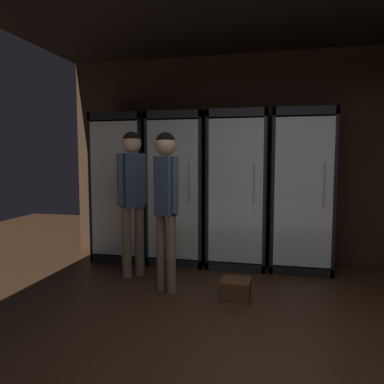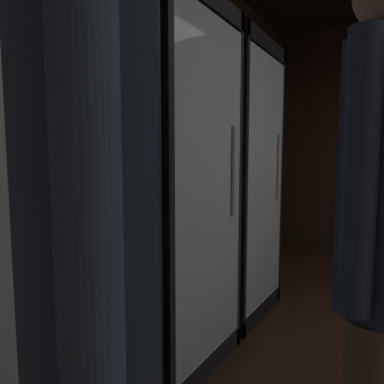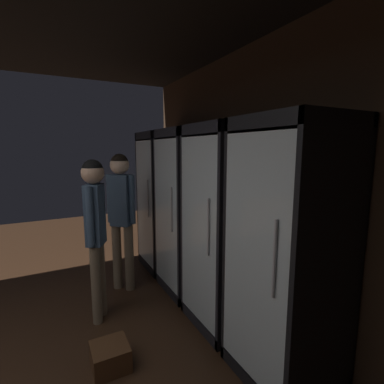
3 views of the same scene
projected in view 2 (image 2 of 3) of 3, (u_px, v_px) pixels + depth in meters
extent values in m
cube|color=#382619|center=(163.00, 127.00, 2.49)|extent=(6.00, 0.06, 2.80)
cube|color=black|center=(101.00, 196.00, 1.52)|extent=(0.04, 0.66, 1.99)
cube|color=silver|center=(88.00, 212.00, 1.06)|extent=(0.66, 0.02, 1.75)
cylinder|color=#B2B2B7|center=(140.00, 178.00, 1.22)|extent=(0.02, 0.02, 0.50)
cylinder|color=black|center=(66.00, 373.00, 1.44)|extent=(0.08, 0.08, 0.23)
cylinder|color=black|center=(65.00, 340.00, 1.43)|extent=(0.03, 0.03, 0.07)
cylinder|color=#B2332D|center=(67.00, 374.00, 1.44)|extent=(0.08, 0.08, 0.08)
cube|color=silver|center=(32.00, 283.00, 1.26)|extent=(0.64, 0.58, 0.02)
cylinder|color=#194723|center=(9.00, 260.00, 1.16)|extent=(0.06, 0.06, 0.21)
cylinder|color=#194723|center=(7.00, 220.00, 1.15)|extent=(0.02, 0.02, 0.08)
cylinder|color=beige|center=(10.00, 265.00, 1.16)|extent=(0.07, 0.07, 0.07)
cylinder|color=#336B38|center=(49.00, 247.00, 1.31)|extent=(0.07, 0.07, 0.23)
cylinder|color=#336B38|center=(48.00, 208.00, 1.29)|extent=(0.03, 0.03, 0.08)
cylinder|color=beige|center=(50.00, 255.00, 1.31)|extent=(0.07, 0.07, 0.09)
cylinder|color=black|center=(79.00, 238.00, 1.45)|extent=(0.06, 0.06, 0.23)
cylinder|color=black|center=(78.00, 203.00, 1.43)|extent=(0.02, 0.02, 0.07)
cylinder|color=white|center=(79.00, 244.00, 1.45)|extent=(0.06, 0.06, 0.07)
cube|color=silver|center=(25.00, 126.00, 1.20)|extent=(0.64, 0.58, 0.02)
cylinder|color=#9EAD99|center=(4.00, 91.00, 1.10)|extent=(0.08, 0.08, 0.19)
cylinder|color=#9EAD99|center=(1.00, 50.00, 1.09)|extent=(0.03, 0.03, 0.06)
cylinder|color=white|center=(4.00, 98.00, 1.11)|extent=(0.08, 0.08, 0.06)
cylinder|color=brown|center=(35.00, 98.00, 1.27)|extent=(0.07, 0.07, 0.20)
cylinder|color=brown|center=(34.00, 61.00, 1.26)|extent=(0.02, 0.02, 0.07)
cylinder|color=white|center=(36.00, 104.00, 1.27)|extent=(0.07, 0.07, 0.05)
cylinder|color=#9EAD99|center=(71.00, 104.00, 1.42)|extent=(0.07, 0.07, 0.21)
cylinder|color=#9EAD99|center=(70.00, 71.00, 1.40)|extent=(0.03, 0.03, 0.06)
cylinder|color=beige|center=(71.00, 109.00, 1.42)|extent=(0.08, 0.08, 0.07)
cube|color=black|center=(121.00, 186.00, 2.06)|extent=(0.74, 0.04, 1.99)
cube|color=black|center=(116.00, 194.00, 1.60)|extent=(0.04, 0.66, 1.99)
cube|color=black|center=(194.00, 185.00, 2.18)|extent=(0.04, 0.66, 1.99)
cube|color=black|center=(159.00, 13.00, 1.80)|extent=(0.74, 0.66, 0.10)
cube|color=black|center=(162.00, 348.00, 1.98)|extent=(0.74, 0.66, 0.10)
cube|color=white|center=(124.00, 186.00, 2.04)|extent=(0.66, 0.02, 1.75)
cube|color=silver|center=(211.00, 192.00, 1.72)|extent=(0.66, 0.02, 1.75)
cylinder|color=#B2B2B7|center=(234.00, 171.00, 1.88)|extent=(0.02, 0.02, 0.50)
cube|color=silver|center=(162.00, 337.00, 1.98)|extent=(0.64, 0.58, 0.02)
cylinder|color=#9EAD99|center=(143.00, 336.00, 1.78)|extent=(0.07, 0.07, 0.20)
cylinder|color=#9EAD99|center=(143.00, 309.00, 1.76)|extent=(0.02, 0.02, 0.09)
cylinder|color=beige|center=(143.00, 341.00, 1.78)|extent=(0.07, 0.07, 0.06)
cylinder|color=#9EAD99|center=(156.00, 315.00, 2.00)|extent=(0.08, 0.08, 0.22)
cylinder|color=#9EAD99|center=(156.00, 290.00, 1.98)|extent=(0.02, 0.02, 0.08)
cylinder|color=beige|center=(156.00, 319.00, 2.00)|extent=(0.08, 0.08, 0.07)
cylinder|color=#194723|center=(188.00, 307.00, 2.11)|extent=(0.07, 0.07, 0.21)
cylinder|color=#194723|center=(188.00, 287.00, 2.10)|extent=(0.03, 0.03, 0.06)
cylinder|color=tan|center=(188.00, 311.00, 2.12)|extent=(0.08, 0.08, 0.08)
cube|color=silver|center=(161.00, 240.00, 1.92)|extent=(0.64, 0.58, 0.02)
cylinder|color=brown|center=(146.00, 227.00, 1.77)|extent=(0.07, 0.07, 0.19)
cylinder|color=brown|center=(145.00, 200.00, 1.76)|extent=(0.03, 0.03, 0.09)
cylinder|color=#B2332D|center=(146.00, 228.00, 1.77)|extent=(0.08, 0.08, 0.08)
cylinder|color=#194723|center=(177.00, 215.00, 2.03)|extent=(0.07, 0.07, 0.23)
cylinder|color=#194723|center=(177.00, 189.00, 2.02)|extent=(0.03, 0.03, 0.09)
cylinder|color=#B2332D|center=(177.00, 219.00, 2.03)|extent=(0.07, 0.07, 0.06)
cube|color=silver|center=(160.00, 138.00, 1.86)|extent=(0.64, 0.58, 0.02)
cylinder|color=#336B38|center=(132.00, 109.00, 1.64)|extent=(0.06, 0.06, 0.23)
cylinder|color=#336B38|center=(132.00, 77.00, 1.62)|extent=(0.02, 0.02, 0.08)
cylinder|color=beige|center=(133.00, 114.00, 1.64)|extent=(0.06, 0.06, 0.08)
cylinder|color=black|center=(150.00, 114.00, 1.78)|extent=(0.07, 0.07, 0.23)
cylinder|color=black|center=(150.00, 82.00, 1.77)|extent=(0.02, 0.02, 0.10)
cylinder|color=#2D2D33|center=(150.00, 113.00, 1.78)|extent=(0.07, 0.07, 0.09)
cylinder|color=brown|center=(172.00, 117.00, 1.91)|extent=(0.08, 0.08, 0.22)
cylinder|color=brown|center=(172.00, 92.00, 1.89)|extent=(0.02, 0.02, 0.06)
cylinder|color=tan|center=(172.00, 115.00, 1.91)|extent=(0.08, 0.08, 0.07)
cylinder|color=black|center=(189.00, 118.00, 2.04)|extent=(0.08, 0.08, 0.24)
cylinder|color=black|center=(189.00, 92.00, 2.02)|extent=(0.03, 0.03, 0.07)
cylinder|color=beige|center=(189.00, 117.00, 2.03)|extent=(0.08, 0.08, 0.09)
cube|color=black|center=(190.00, 180.00, 2.72)|extent=(0.74, 0.04, 1.99)
cube|color=black|center=(201.00, 184.00, 2.26)|extent=(0.04, 0.66, 1.99)
cube|color=black|center=(243.00, 179.00, 2.85)|extent=(0.04, 0.66, 1.99)
cube|color=black|center=(226.00, 52.00, 2.46)|extent=(0.74, 0.66, 0.10)
cube|color=black|center=(224.00, 301.00, 2.65)|extent=(0.74, 0.66, 0.10)
cube|color=white|center=(194.00, 180.00, 2.70)|extent=(0.66, 0.02, 1.75)
cube|color=silver|center=(265.00, 183.00, 2.38)|extent=(0.66, 0.02, 1.75)
cylinder|color=#B2B2B7|center=(279.00, 168.00, 2.55)|extent=(0.02, 0.02, 0.50)
cube|color=silver|center=(224.00, 292.00, 2.64)|extent=(0.64, 0.58, 0.02)
cylinder|color=#9EAD99|center=(216.00, 286.00, 2.48)|extent=(0.08, 0.08, 0.20)
cylinder|color=#9EAD99|center=(216.00, 268.00, 2.47)|extent=(0.03, 0.03, 0.07)
cylinder|color=#2D2D33|center=(216.00, 289.00, 2.48)|extent=(0.08, 0.08, 0.08)
cylinder|color=brown|center=(235.00, 274.00, 2.75)|extent=(0.07, 0.07, 0.19)
cylinder|color=brown|center=(235.00, 257.00, 2.73)|extent=(0.03, 0.03, 0.10)
cylinder|color=tan|center=(235.00, 275.00, 2.75)|extent=(0.07, 0.07, 0.06)
cube|color=silver|center=(224.00, 238.00, 2.60)|extent=(0.64, 0.58, 0.02)
cylinder|color=#194723|center=(217.00, 226.00, 2.45)|extent=(0.08, 0.08, 0.23)
cylinder|color=#194723|center=(217.00, 203.00, 2.43)|extent=(0.03, 0.03, 0.10)
cylinder|color=beige|center=(217.00, 227.00, 2.45)|extent=(0.08, 0.08, 0.07)
cylinder|color=black|center=(235.00, 219.00, 2.71)|extent=(0.07, 0.07, 0.23)
cylinder|color=black|center=(236.00, 199.00, 2.69)|extent=(0.02, 0.02, 0.10)
cylinder|color=beige|center=(235.00, 222.00, 2.71)|extent=(0.07, 0.07, 0.06)
cube|color=silver|center=(225.00, 182.00, 2.55)|extent=(0.64, 0.58, 0.02)
cylinder|color=brown|center=(212.00, 169.00, 2.43)|extent=(0.08, 0.08, 0.19)
cylinder|color=brown|center=(212.00, 150.00, 2.41)|extent=(0.03, 0.03, 0.08)
cylinder|color=#2D2D33|center=(212.00, 168.00, 2.43)|extent=(0.08, 0.08, 0.05)
cylinder|color=black|center=(237.00, 168.00, 2.67)|extent=(0.07, 0.07, 0.19)
cylinder|color=black|center=(237.00, 150.00, 2.66)|extent=(0.02, 0.02, 0.08)
cylinder|color=beige|center=(237.00, 170.00, 2.68)|extent=(0.07, 0.07, 0.07)
cube|color=silver|center=(225.00, 124.00, 2.51)|extent=(0.64, 0.58, 0.02)
cylinder|color=#9EAD99|center=(211.00, 107.00, 2.38)|extent=(0.06, 0.06, 0.20)
cylinder|color=#9EAD99|center=(211.00, 86.00, 2.37)|extent=(0.02, 0.02, 0.09)
cylinder|color=white|center=(211.00, 110.00, 2.39)|extent=(0.07, 0.07, 0.06)
cylinder|color=#194723|center=(240.00, 110.00, 2.60)|extent=(0.06, 0.06, 0.22)
cylinder|color=#194723|center=(240.00, 88.00, 2.59)|extent=(0.02, 0.02, 0.10)
cylinder|color=tan|center=(240.00, 112.00, 2.60)|extent=(0.07, 0.07, 0.09)
cylinder|color=#384C66|center=(360.00, 176.00, 0.68)|extent=(0.07, 0.07, 0.58)
cube|color=#384C66|center=(90.00, 173.00, 0.50)|extent=(0.28, 0.29, 0.62)
cylinder|color=#384C66|center=(86.00, 164.00, 0.36)|extent=(0.08, 0.08, 0.59)
cylinder|color=#384C66|center=(91.00, 162.00, 0.64)|extent=(0.08, 0.08, 0.59)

